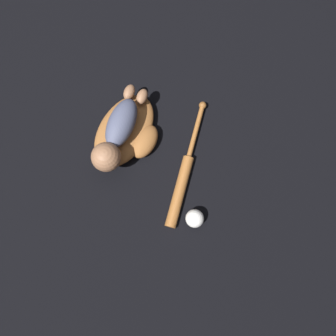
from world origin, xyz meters
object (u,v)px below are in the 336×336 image
baseball_bat (183,179)px  baseball (195,218)px  baby_figure (117,134)px  baseball_glove (128,132)px

baseball_bat → baseball: size_ratio=7.53×
baby_figure → baseball: baby_figure is taller
baby_figure → baseball_bat: (0.12, 0.28, -0.10)m
baseball_glove → baseball_bat: bearing=57.8°
baby_figure → baseball: size_ratio=5.33×
baseball_glove → baseball_bat: (0.16, 0.26, -0.01)m
baseball_bat → baby_figure: bearing=-112.9°
baby_figure → baseball_bat: size_ratio=0.71×
baseball_glove → baby_figure: (0.04, -0.03, 0.09)m
baseball_bat → baseball: 0.17m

